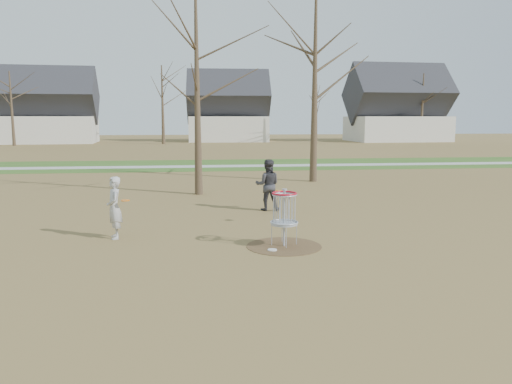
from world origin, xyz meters
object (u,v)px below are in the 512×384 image
Objects in this scene: disc_grounded at (272,250)px; disc_golf_basket at (284,209)px; player_throwing at (268,185)px; player_standing at (114,208)px.

disc_golf_basket reaches higher than disc_grounded.
disc_golf_basket is (-0.26, -4.72, 0.07)m from player_throwing.
disc_golf_basket is (0.34, 0.36, 0.89)m from disc_grounded.
player_throwing reaches higher than disc_golf_basket.
disc_golf_basket is (4.13, -1.28, 0.12)m from player_standing.
player_standing is at bearing 45.60° from player_throwing.
player_throwing is at bearing 86.80° from disc_golf_basket.
player_throwing is 5.18m from disc_grounded.
player_standing reaches higher than disc_golf_basket.
disc_grounded is 0.16× the size of disc_golf_basket.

